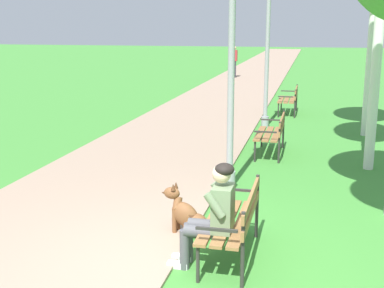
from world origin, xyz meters
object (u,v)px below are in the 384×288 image
at_px(pedestrian_distant, 234,62).
at_px(park_bench_mid, 273,131).
at_px(park_bench_near, 235,218).
at_px(lamp_post_near, 231,57).
at_px(dog_brown, 188,217).
at_px(person_seated_on_near_bench, 213,212).
at_px(park_bench_far, 290,98).
at_px(lamp_post_mid, 267,51).

bearing_deg(pedestrian_distant, park_bench_mid, -78.43).
relative_size(park_bench_near, lamp_post_near, 0.35).
bearing_deg(park_bench_near, dog_brown, 142.45).
distance_m(park_bench_near, pedestrian_distant, 21.28).
bearing_deg(dog_brown, park_bench_near, -37.55).
height_order(person_seated_on_near_bench, pedestrian_distant, pedestrian_distant).
bearing_deg(park_bench_mid, dog_brown, -98.87).
bearing_deg(lamp_post_near, park_bench_mid, 78.30).
relative_size(park_bench_far, lamp_post_mid, 0.38).
bearing_deg(park_bench_near, person_seated_on_near_bench, -124.17).
bearing_deg(dog_brown, lamp_post_mid, 87.83).
bearing_deg(park_bench_mid, lamp_post_near, -101.70).
bearing_deg(lamp_post_mid, park_bench_near, -87.16).
distance_m(park_bench_mid, dog_brown, 4.73).
distance_m(person_seated_on_near_bench, pedestrian_distant, 21.55).
distance_m(lamp_post_near, pedestrian_distant, 18.61).
height_order(park_bench_near, pedestrian_distant, pedestrian_distant).
relative_size(park_bench_far, dog_brown, 1.81).
height_order(park_bench_far, lamp_post_mid, lamp_post_mid).
height_order(person_seated_on_near_bench, dog_brown, person_seated_on_near_bench).
bearing_deg(park_bench_near, lamp_post_mid, 92.84).
relative_size(park_bench_far, lamp_post_near, 0.35).
bearing_deg(dog_brown, park_bench_far, 85.23).
bearing_deg(person_seated_on_near_bench, pedestrian_distant, 98.01).
bearing_deg(lamp_post_near, pedestrian_distant, 98.42).
distance_m(park_bench_far, dog_brown, 10.03).
bearing_deg(person_seated_on_near_bench, lamp_post_mid, 91.35).
distance_m(park_bench_mid, pedestrian_distant, 16.16).
relative_size(park_bench_mid, person_seated_on_near_bench, 1.20).
distance_m(person_seated_on_near_bench, lamp_post_near, 3.37).
height_order(park_bench_far, person_seated_on_near_bench, person_seated_on_near_bench).
xyz_separation_m(park_bench_mid, lamp_post_near, (-0.52, -2.53, 1.71)).
height_order(lamp_post_mid, pedestrian_distant, lamp_post_mid).
height_order(dog_brown, pedestrian_distant, pedestrian_distant).
xyz_separation_m(park_bench_near, person_seated_on_near_bench, (-0.21, -0.31, 0.17)).
xyz_separation_m(park_bench_far, pedestrian_distant, (-3.35, 10.50, 0.33)).
distance_m(dog_brown, lamp_post_mid, 7.89).
xyz_separation_m(dog_brown, pedestrian_distant, (-2.51, 20.50, 0.58)).
height_order(park_bench_far, lamp_post_near, lamp_post_near).
height_order(park_bench_near, person_seated_on_near_bench, person_seated_on_near_bench).
bearing_deg(dog_brown, lamp_post_near, 84.54).
xyz_separation_m(person_seated_on_near_bench, pedestrian_distant, (-3.00, 21.34, 0.16)).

